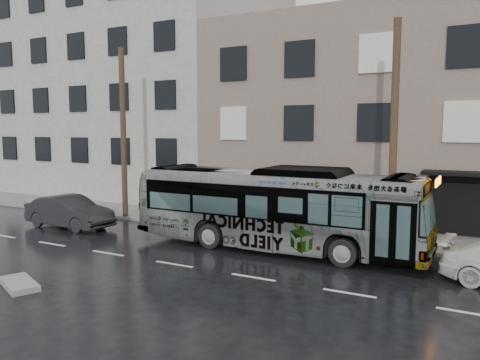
% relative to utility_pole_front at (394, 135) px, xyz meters
% --- Properties ---
extents(ground, '(120.00, 120.00, 0.00)m').
position_rel_utility_pole_front_xyz_m(ground, '(-6.50, -3.30, -4.65)').
color(ground, black).
rests_on(ground, ground).
extents(sidewalk, '(90.00, 3.60, 0.15)m').
position_rel_utility_pole_front_xyz_m(sidewalk, '(-6.50, 1.60, -4.58)').
color(sidewalk, gray).
rests_on(sidewalk, ground).
extents(building_taupe, '(20.00, 12.00, 11.00)m').
position_rel_utility_pole_front_xyz_m(building_taupe, '(-1.50, 9.40, 0.85)').
color(building_taupe, gray).
rests_on(building_taupe, ground).
extents(building_grey, '(26.00, 15.00, 16.00)m').
position_rel_utility_pole_front_xyz_m(building_grey, '(-24.50, 10.90, 3.35)').
color(building_grey, beige).
rests_on(building_grey, ground).
extents(utility_pole_front, '(0.30, 0.30, 9.00)m').
position_rel_utility_pole_front_xyz_m(utility_pole_front, '(0.00, 0.00, 0.00)').
color(utility_pole_front, brown).
rests_on(utility_pole_front, sidewalk).
extents(utility_pole_rear, '(0.30, 0.30, 9.00)m').
position_rel_utility_pole_front_xyz_m(utility_pole_rear, '(-14.00, 0.00, 0.00)').
color(utility_pole_rear, brown).
rests_on(utility_pole_rear, sidewalk).
extents(sign_post, '(0.06, 0.06, 2.40)m').
position_rel_utility_pole_front_xyz_m(sign_post, '(1.10, 0.00, -3.30)').
color(sign_post, slate).
rests_on(sign_post, sidewalk).
extents(bus, '(12.11, 2.90, 3.37)m').
position_rel_utility_pole_front_xyz_m(bus, '(-4.21, -2.01, -2.97)').
color(bus, '#B2B2B2').
rests_on(bus, ground).
extents(dark_sedan, '(4.88, 1.85, 1.59)m').
position_rel_utility_pole_front_xyz_m(dark_sedan, '(-14.93, -3.02, -3.85)').
color(dark_sedan, black).
rests_on(dark_sedan, ground).
extents(slush_pile, '(1.97, 1.44, 0.18)m').
position_rel_utility_pole_front_xyz_m(slush_pile, '(-9.31, -10.05, -4.56)').
color(slush_pile, '#A8A5A0').
rests_on(slush_pile, ground).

